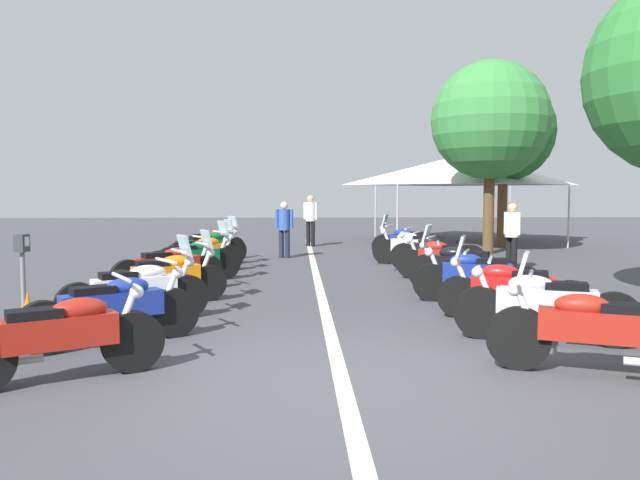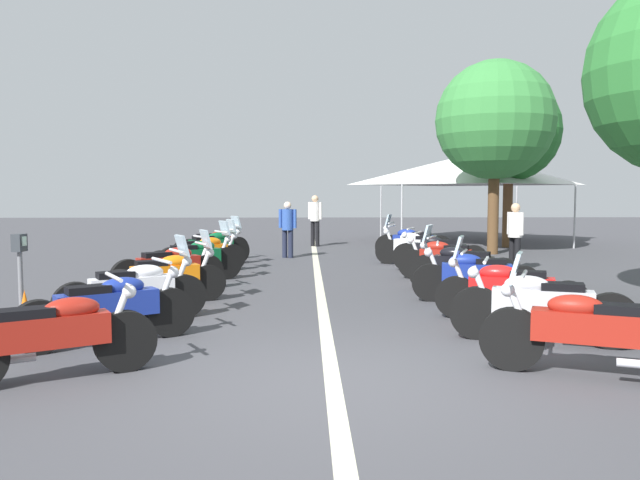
# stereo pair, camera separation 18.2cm
# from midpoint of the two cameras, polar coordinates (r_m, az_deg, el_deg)

# --- Properties ---
(ground_plane) EXTENTS (80.00, 80.00, 0.00)m
(ground_plane) POSITION_cam_midpoint_polar(r_m,az_deg,el_deg) (6.06, 2.08, -13.00)
(ground_plane) COLOR #424247
(lane_centre_stripe) EXTENTS (24.17, 0.16, 0.01)m
(lane_centre_stripe) POSITION_cam_midpoint_polar(r_m,az_deg,el_deg) (12.14, 0.37, -4.20)
(lane_centre_stripe) COLOR beige
(lane_centre_stripe) RESTS_ON ground_plane
(motorcycle_left_row_0) EXTENTS (1.12, 1.79, 0.99)m
(motorcycle_left_row_0) POSITION_cam_midpoint_polar(r_m,az_deg,el_deg) (6.51, -22.32, -8.01)
(motorcycle_left_row_0) COLOR black
(motorcycle_left_row_0) RESTS_ON ground_plane
(motorcycle_left_row_1) EXTENTS (1.29, 1.88, 0.99)m
(motorcycle_left_row_1) POSITION_cam_midpoint_polar(r_m,az_deg,el_deg) (7.83, -18.03, -5.85)
(motorcycle_left_row_1) COLOR black
(motorcycle_left_row_1) RESTS_ON ground_plane
(motorcycle_left_row_2) EXTENTS (1.18, 1.91, 1.20)m
(motorcycle_left_row_2) POSITION_cam_midpoint_polar(r_m,az_deg,el_deg) (9.04, -16.03, -4.38)
(motorcycle_left_row_2) COLOR black
(motorcycle_left_row_2) RESTS_ON ground_plane
(motorcycle_left_row_3) EXTENTS (1.07, 1.87, 1.19)m
(motorcycle_left_row_3) POSITION_cam_midpoint_polar(r_m,az_deg,el_deg) (10.42, -13.30, -3.22)
(motorcycle_left_row_3) COLOR black
(motorcycle_left_row_3) RESTS_ON ground_plane
(motorcycle_left_row_4) EXTENTS (1.31, 1.84, 1.01)m
(motorcycle_left_row_4) POSITION_cam_midpoint_polar(r_m,az_deg,el_deg) (11.59, -13.12, -2.44)
(motorcycle_left_row_4) COLOR black
(motorcycle_left_row_4) RESTS_ON ground_plane
(motorcycle_left_row_5) EXTENTS (1.21, 1.83, 1.23)m
(motorcycle_left_row_5) POSITION_cam_midpoint_polar(r_m,az_deg,el_deg) (12.90, -10.89, -1.65)
(motorcycle_left_row_5) COLOR black
(motorcycle_left_row_5) RESTS_ON ground_plane
(motorcycle_left_row_6) EXTENTS (1.19, 1.85, 1.20)m
(motorcycle_left_row_6) POSITION_cam_midpoint_polar(r_m,az_deg,el_deg) (14.38, -10.19, -1.11)
(motorcycle_left_row_6) COLOR black
(motorcycle_left_row_6) RESTS_ON ground_plane
(motorcycle_left_row_7) EXTENTS (1.33, 1.80, 1.22)m
(motorcycle_left_row_7) POSITION_cam_midpoint_polar(r_m,az_deg,el_deg) (15.68, -9.48, -0.60)
(motorcycle_left_row_7) COLOR black
(motorcycle_left_row_7) RESTS_ON ground_plane
(motorcycle_left_row_8) EXTENTS (1.28, 1.73, 0.98)m
(motorcycle_left_row_8) POSITION_cam_midpoint_polar(r_m,az_deg,el_deg) (16.91, -9.26, -0.34)
(motorcycle_left_row_8) COLOR black
(motorcycle_left_row_8) RESTS_ON ground_plane
(motorcycle_right_row_0) EXTENTS (1.05, 2.06, 1.21)m
(motorcycle_right_row_0) POSITION_cam_midpoint_polar(r_m,az_deg,el_deg) (6.70, 24.23, -7.55)
(motorcycle_right_row_0) COLOR black
(motorcycle_right_row_0) RESTS_ON ground_plane
(motorcycle_right_row_1) EXTENTS (0.97, 2.09, 1.01)m
(motorcycle_right_row_1) POSITION_cam_midpoint_polar(r_m,az_deg,el_deg) (7.97, 20.10, -5.64)
(motorcycle_right_row_1) COLOR black
(motorcycle_right_row_1) RESTS_ON ground_plane
(motorcycle_right_row_2) EXTENTS (0.98, 2.04, 1.19)m
(motorcycle_right_row_2) POSITION_cam_midpoint_polar(r_m,az_deg,el_deg) (9.21, 17.39, -4.28)
(motorcycle_right_row_2) COLOR black
(motorcycle_right_row_2) RESTS_ON ground_plane
(motorcycle_right_row_3) EXTENTS (0.82, 2.08, 0.99)m
(motorcycle_right_row_3) POSITION_cam_midpoint_polar(r_m,az_deg,el_deg) (10.59, 14.47, -3.14)
(motorcycle_right_row_3) COLOR black
(motorcycle_right_row_3) RESTS_ON ground_plane
(motorcycle_right_row_4) EXTENTS (1.03, 1.91, 1.22)m
(motorcycle_right_row_4) POSITION_cam_midpoint_polar(r_m,az_deg,el_deg) (11.70, 13.26, -2.33)
(motorcycle_right_row_4) COLOR black
(motorcycle_right_row_4) RESTS_ON ground_plane
(motorcycle_right_row_5) EXTENTS (0.97, 1.89, 0.99)m
(motorcycle_right_row_5) POSITION_cam_midpoint_polar(r_m,az_deg,el_deg) (13.18, 11.69, -1.66)
(motorcycle_right_row_5) COLOR black
(motorcycle_right_row_5) RESTS_ON ground_plane
(motorcycle_right_row_6) EXTENTS (1.06, 2.05, 1.00)m
(motorcycle_right_row_6) POSITION_cam_midpoint_polar(r_m,az_deg,el_deg) (14.52, 11.11, -1.08)
(motorcycle_right_row_6) COLOR black
(motorcycle_right_row_6) RESTS_ON ground_plane
(motorcycle_right_row_7) EXTENTS (1.03, 2.04, 1.00)m
(motorcycle_right_row_7) POSITION_cam_midpoint_polar(r_m,az_deg,el_deg) (15.79, 9.13, -0.62)
(motorcycle_right_row_7) COLOR black
(motorcycle_right_row_7) RESTS_ON ground_plane
(motorcycle_right_row_8) EXTENTS (0.96, 2.02, 1.22)m
(motorcycle_right_row_8) POSITION_cam_midpoint_polar(r_m,az_deg,el_deg) (17.06, 8.73, -0.19)
(motorcycle_right_row_8) COLOR black
(motorcycle_right_row_8) RESTS_ON ground_plane
(parking_meter) EXTENTS (0.19, 0.14, 1.29)m
(parking_meter) POSITION_cam_midpoint_polar(r_m,az_deg,el_deg) (8.67, -25.16, -2.08)
(parking_meter) COLOR slate
(parking_meter) RESTS_ON ground_plane
(traffic_cone_0) EXTENTS (0.36, 0.36, 0.61)m
(traffic_cone_0) POSITION_cam_midpoint_polar(r_m,az_deg,el_deg) (8.51, -24.76, -6.31)
(traffic_cone_0) COLOR orange
(traffic_cone_0) RESTS_ON ground_plane
(bystander_0) EXTENTS (0.32, 0.50, 1.56)m
(bystander_0) POSITION_cam_midpoint_polar(r_m,az_deg,el_deg) (17.33, -2.68, 1.36)
(bystander_0) COLOR #1E2338
(bystander_0) RESTS_ON ground_plane
(bystander_1) EXTENTS (0.50, 0.32, 1.57)m
(bystander_1) POSITION_cam_midpoint_polar(r_m,az_deg,el_deg) (15.20, 17.72, 0.75)
(bystander_1) COLOR black
(bystander_1) RESTS_ON ground_plane
(bystander_2) EXTENTS (0.32, 0.46, 1.72)m
(bystander_2) POSITION_cam_midpoint_polar(r_m,az_deg,el_deg) (21.05, -0.21, 2.17)
(bystander_2) COLOR black
(bystander_2) RESTS_ON ground_plane
(roadside_tree_0) EXTENTS (3.46, 3.46, 5.65)m
(roadside_tree_0) POSITION_cam_midpoint_polar(r_m,az_deg,el_deg) (19.21, 15.97, 10.44)
(roadside_tree_0) COLOR brown
(roadside_tree_0) RESTS_ON ground_plane
(roadside_tree_2) EXTENTS (3.33, 3.33, 5.50)m
(roadside_tree_2) POSITION_cam_midpoint_polar(r_m,az_deg,el_deg) (21.69, 17.14, 9.47)
(roadside_tree_2) COLOR brown
(roadside_tree_2) RESTS_ON ground_plane
(event_tent) EXTENTS (6.26, 6.26, 3.20)m
(event_tent) POSITION_cam_midpoint_polar(r_m,az_deg,el_deg) (23.66, 13.50, 6.25)
(event_tent) COLOR white
(event_tent) RESTS_ON ground_plane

